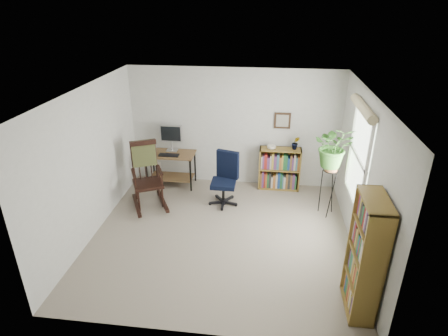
# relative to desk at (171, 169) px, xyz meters

# --- Properties ---
(floor) EXTENTS (4.20, 4.00, 0.00)m
(floor) POSITION_rel_desk_xyz_m (1.26, -1.70, -0.35)
(floor) COLOR gray
(floor) RESTS_ON ground
(ceiling) EXTENTS (4.20, 4.00, 0.00)m
(ceiling) POSITION_rel_desk_xyz_m (1.26, -1.70, 2.05)
(ceiling) COLOR silver
(ceiling) RESTS_ON ground
(wall_back) EXTENTS (4.20, 0.00, 2.40)m
(wall_back) POSITION_rel_desk_xyz_m (1.26, 0.30, 0.85)
(wall_back) COLOR silver
(wall_back) RESTS_ON ground
(wall_front) EXTENTS (4.20, 0.00, 2.40)m
(wall_front) POSITION_rel_desk_xyz_m (1.26, -3.70, 0.85)
(wall_front) COLOR silver
(wall_front) RESTS_ON ground
(wall_left) EXTENTS (0.00, 4.00, 2.40)m
(wall_left) POSITION_rel_desk_xyz_m (-0.84, -1.70, 0.85)
(wall_left) COLOR silver
(wall_left) RESTS_ON ground
(wall_right) EXTENTS (0.00, 4.00, 2.40)m
(wall_right) POSITION_rel_desk_xyz_m (3.36, -1.70, 0.85)
(wall_right) COLOR silver
(wall_right) RESTS_ON ground
(window) EXTENTS (0.12, 1.20, 1.50)m
(window) POSITION_rel_desk_xyz_m (3.32, -1.40, 1.05)
(window) COLOR white
(window) RESTS_ON wall_right
(desk) EXTENTS (0.98, 0.54, 0.71)m
(desk) POSITION_rel_desk_xyz_m (0.00, 0.00, 0.00)
(desk) COLOR brown
(desk) RESTS_ON floor
(monitor) EXTENTS (0.46, 0.16, 0.56)m
(monitor) POSITION_rel_desk_xyz_m (0.00, 0.14, 0.63)
(monitor) COLOR #ADAEB2
(monitor) RESTS_ON desk
(keyboard) EXTENTS (0.40, 0.15, 0.02)m
(keyboard) POSITION_rel_desk_xyz_m (0.00, -0.12, 0.37)
(keyboard) COLOR black
(keyboard) RESTS_ON desk
(office_chair) EXTENTS (0.70, 0.70, 1.03)m
(office_chair) POSITION_rel_desk_xyz_m (1.17, -0.66, 0.16)
(office_chair) COLOR black
(office_chair) RESTS_ON floor
(rocking_chair) EXTENTS (1.05, 1.25, 1.25)m
(rocking_chair) POSITION_rel_desk_xyz_m (-0.21, -0.89, 0.27)
(rocking_chair) COLOR black
(rocking_chair) RESTS_ON floor
(low_bookshelf) EXTENTS (0.82, 0.27, 0.87)m
(low_bookshelf) POSITION_rel_desk_xyz_m (2.21, 0.12, 0.08)
(low_bookshelf) COLOR olive
(low_bookshelf) RESTS_ON floor
(tall_bookshelf) EXTENTS (0.30, 0.69, 1.58)m
(tall_bookshelf) POSITION_rel_desk_xyz_m (3.18, -3.03, 0.44)
(tall_bookshelf) COLOR olive
(tall_bookshelf) RESTS_ON floor
(plant_stand) EXTENTS (0.36, 0.36, 1.02)m
(plant_stand) POSITION_rel_desk_xyz_m (3.06, -0.78, 0.16)
(plant_stand) COLOR black
(plant_stand) RESTS_ON floor
(spider_plant) EXTENTS (1.69, 1.88, 1.46)m
(spider_plant) POSITION_rel_desk_xyz_m (3.06, -0.78, 1.32)
(spider_plant) COLOR #346B25
(spider_plant) RESTS_ON plant_stand
(potted_plant_small) EXTENTS (0.13, 0.24, 0.11)m
(potted_plant_small) POSITION_rel_desk_xyz_m (2.49, 0.13, 0.57)
(potted_plant_small) COLOR #346B25
(potted_plant_small) RESTS_ON low_bookshelf
(framed_picture) EXTENTS (0.32, 0.04, 0.32)m
(framed_picture) POSITION_rel_desk_xyz_m (2.21, 0.27, 1.05)
(framed_picture) COLOR black
(framed_picture) RESTS_ON wall_back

